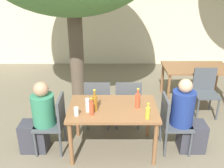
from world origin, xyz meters
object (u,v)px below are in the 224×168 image
drinking_glass_0 (75,112)px  drinking_glass_1 (86,102)px  person_seated_1 (186,120)px  amber_bottle_3 (94,103)px  patio_chair_1 (171,120)px  oil_cruet_2 (147,113)px  drinking_glass_2 (87,108)px  dining_table_front (112,113)px  patio_chair_0 (54,121)px  patio_chair_3 (127,101)px  patio_chair_4 (204,89)px  person_seated_0 (38,121)px  dining_table_back (195,71)px  patio_chair_2 (97,101)px  soda_bottle_1 (91,108)px  soda_bottle_0 (137,100)px

drinking_glass_0 → drinking_glass_1: size_ratio=1.05×
person_seated_1 → amber_bottle_3: 1.44m
drinking_glass_1 → patio_chair_1: bearing=-2.4°
oil_cruet_2 → drinking_glass_2: 0.85m
dining_table_front → patio_chair_0: 0.91m
drinking_glass_0 → patio_chair_3: bearing=48.5°
patio_chair_4 → person_seated_0: size_ratio=0.79×
dining_table_back → drinking_glass_0: (-2.32, -2.01, 0.15)m
patio_chair_1 → amber_bottle_3: bearing=94.3°
dining_table_front → patio_chair_2: (-0.26, 0.65, -0.14)m
patio_chair_2 → patio_chair_3: same height
oil_cruet_2 → patio_chair_3: bearing=102.2°
dining_table_back → patio_chair_3: (-1.54, -1.13, -0.14)m
dining_table_back → soda_bottle_1: size_ratio=5.32×
person_seated_0 → soda_bottle_1: size_ratio=4.46×
patio_chair_0 → soda_bottle_0: soda_bottle_0 is taller
patio_chair_2 → soda_bottle_0: 0.97m
drinking_glass_1 → patio_chair_3: bearing=42.7°
dining_table_front → oil_cruet_2: (0.47, -0.31, 0.18)m
amber_bottle_3 → patio_chair_1: bearing=4.3°
drinking_glass_2 → soda_bottle_0: bearing=9.4°
amber_bottle_3 → drinking_glass_1: 0.20m
patio_chair_4 → person_seated_0: person_seated_0 is taller
drinking_glass_2 → patio_chair_1: bearing=5.2°
dining_table_front → soda_bottle_0: size_ratio=4.27×
dining_table_back → soda_bottle_0: soda_bottle_0 is taller
patio_chair_3 → patio_chair_4: (1.54, 0.49, 0.00)m
person_seated_1 → dining_table_front: bearing=90.0°
dining_table_front → dining_table_back: size_ratio=0.95×
dining_table_front → patio_chair_3: 0.72m
patio_chair_1 → patio_chair_4: (0.91, 1.14, 0.00)m
drinking_glass_0 → soda_bottle_0: bearing=14.9°
dining_table_front → patio_chair_1: size_ratio=1.43×
drinking_glass_1 → oil_cruet_2: bearing=-23.0°
soda_bottle_0 → drinking_glass_2: 0.73m
patio_chair_0 → person_seated_0: person_seated_0 is taller
dining_table_back → soda_bottle_1: soda_bottle_1 is taller
dining_table_back → patio_chair_2: 2.36m
patio_chair_0 → drinking_glass_1: (0.51, 0.05, 0.29)m
patio_chair_2 → person_seated_0: size_ratio=0.79×
oil_cruet_2 → soda_bottle_1: bearing=172.3°
patio_chair_1 → drinking_glass_1: patio_chair_1 is taller
dining_table_front → patio_chair_0: bearing=180.0°
patio_chair_4 → soda_bottle_1: size_ratio=3.54×
person_seated_1 → drinking_glass_0: person_seated_1 is taller
patio_chair_4 → drinking_glass_1: bearing=-153.5°
drinking_glass_0 → patio_chair_2: bearing=74.2°
patio_chair_1 → amber_bottle_3: size_ratio=2.79×
dining_table_front → patio_chair_0: patio_chair_0 is taller
oil_cruet_2 → drinking_glass_1: size_ratio=1.99×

